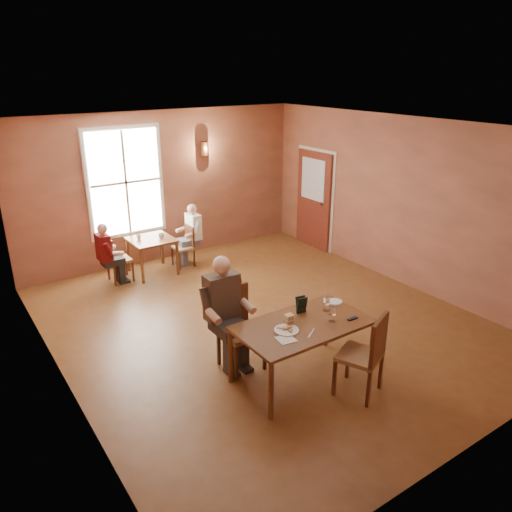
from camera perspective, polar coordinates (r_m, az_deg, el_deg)
ground at (r=7.94m, az=0.82°, el=-7.52°), size 6.00×7.00×0.01m
wall_back at (r=10.30m, az=-10.49°, el=7.78°), size 6.00×0.04×3.00m
wall_front at (r=5.13m, az=24.21°, el=-7.53°), size 6.00×0.04×3.00m
wall_left at (r=6.23m, az=-22.33°, el=-2.23°), size 0.04×7.00×3.00m
wall_right at (r=9.34m, az=16.20°, el=5.93°), size 0.04×7.00×3.00m
ceiling at (r=7.03m, az=0.95°, el=14.52°), size 6.00×7.00×0.04m
window at (r=9.93m, az=-14.69°, el=8.14°), size 1.36×0.10×1.96m
door at (r=10.96m, az=6.57°, el=6.35°), size 0.12×1.04×2.10m
wall_sconce at (r=10.47m, az=-5.94°, el=12.12°), size 0.16×0.16×0.28m
main_table at (r=6.47m, az=5.29°, el=-10.77°), size 1.68×0.95×0.79m
chair_diner_main at (r=6.58m, az=-1.70°, el=-8.49°), size 0.49×0.49×1.10m
diner_main at (r=6.48m, az=-1.58°, el=-7.20°), size 0.59×0.59×1.47m
chair_empty at (r=6.24m, az=11.75°, el=-10.88°), size 0.63×0.63×1.08m
plate_food at (r=6.08m, az=3.51°, el=-8.39°), size 0.33×0.33×0.04m
sandwich at (r=6.21m, az=3.79°, el=-7.35°), size 0.11×0.10×0.12m
goblet_a at (r=6.58m, az=8.01°, el=-5.33°), size 0.11×0.11×0.22m
goblet_c at (r=6.32m, az=8.72°, el=-6.52°), size 0.10×0.10×0.21m
menu_stand at (r=6.48m, az=5.20°, el=-5.57°), size 0.15×0.09×0.23m
knife at (r=6.07m, az=6.35°, el=-8.74°), size 0.20×0.13×0.00m
napkin at (r=5.92m, az=3.44°, el=-9.47°), size 0.23×0.23×0.01m
side_plate at (r=6.86m, az=8.99°, el=-5.18°), size 0.20×0.20×0.02m
sunglasses at (r=6.46m, az=10.97°, el=-7.03°), size 0.15×0.05×0.02m
second_table at (r=9.82m, az=-11.75°, el=0.01°), size 0.79×0.79×0.70m
chair_diner_white at (r=10.05m, az=-8.38°, el=1.07°), size 0.36×0.36×0.82m
diner_white at (r=10.00m, az=-8.28°, el=2.07°), size 0.47×0.47×1.18m
chair_diner_maroon at (r=9.58m, az=-15.35°, el=-0.29°), size 0.39×0.39×0.87m
diner_maroon at (r=9.53m, az=-15.59°, el=0.43°), size 0.46×0.46×1.14m
cup_a at (r=9.70m, az=-10.78°, el=2.30°), size 0.14×0.14×0.09m
cup_b at (r=9.72m, az=-13.26°, el=2.13°), size 0.12×0.12×0.09m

